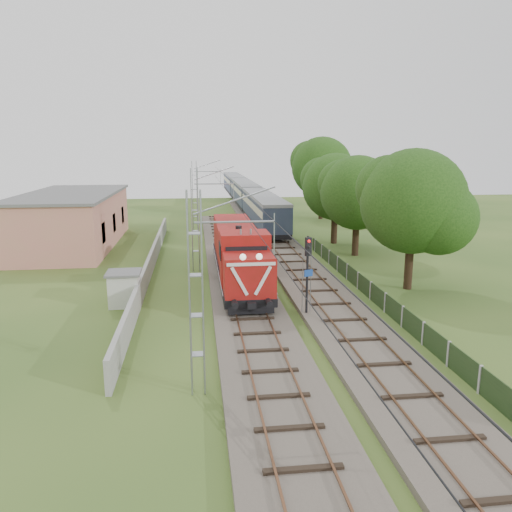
{
  "coord_description": "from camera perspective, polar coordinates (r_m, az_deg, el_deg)",
  "views": [
    {
      "loc": [
        -2.93,
        -26.39,
        9.52
      ],
      "look_at": [
        1.11,
        6.9,
        2.2
      ],
      "focal_mm": 35.0,
      "sensor_mm": 36.0,
      "label": 1
    }
  ],
  "objects": [
    {
      "name": "signal_post",
      "position": [
        27.89,
        5.94,
        -0.75
      ],
      "size": [
        0.51,
        0.41,
        4.73
      ],
      "color": "black",
      "rests_on": "ground"
    },
    {
      "name": "track_main",
      "position": [
        34.8,
        -1.84,
        -3.26
      ],
      "size": [
        4.2,
        70.0,
        0.45
      ],
      "color": "#6B6054",
      "rests_on": "ground"
    },
    {
      "name": "tree_c",
      "position": [
        50.53,
        9.18,
        7.72
      ],
      "size": [
        6.94,
        6.61,
        9.0
      ],
      "color": "#362416",
      "rests_on": "ground"
    },
    {
      "name": "locomotive",
      "position": [
        35.53,
        -2.05,
        0.47
      ],
      "size": [
        2.99,
        17.06,
        4.33
      ],
      "color": "black",
      "rests_on": "ground"
    },
    {
      "name": "station_building",
      "position": [
        52.27,
        -20.25,
        3.98
      ],
      "size": [
        8.4,
        20.4,
        5.22
      ],
      "color": "#C7736B",
      "rests_on": "ground"
    },
    {
      "name": "tree_a",
      "position": [
        34.9,
        17.65,
        5.83
      ],
      "size": [
        7.33,
        6.98,
        9.5
      ],
      "color": "#362416",
      "rests_on": "ground"
    },
    {
      "name": "catenary",
      "position": [
        38.78,
        -6.9,
        4.11
      ],
      "size": [
        3.31,
        70.0,
        8.0
      ],
      "color": "gray",
      "rests_on": "ground"
    },
    {
      "name": "coach_rake",
      "position": [
        81.33,
        -1.31,
        7.35
      ],
      "size": [
        2.98,
        66.43,
        3.44
      ],
      "color": "black",
      "rests_on": "ground"
    },
    {
      "name": "track_side",
      "position": [
        47.98,
        2.73,
        1.08
      ],
      "size": [
        4.2,
        80.0,
        0.45
      ],
      "color": "#6B6054",
      "rests_on": "ground"
    },
    {
      "name": "tree_d",
      "position": [
        67.97,
        7.62,
        9.94
      ],
      "size": [
        8.44,
        8.04,
        10.94
      ],
      "color": "#362416",
      "rests_on": "ground"
    },
    {
      "name": "relay_hut",
      "position": [
        31.66,
        -14.81,
        -3.59
      ],
      "size": [
        2.1,
        2.1,
        2.12
      ],
      "color": "beige",
      "rests_on": "ground"
    },
    {
      "name": "fence",
      "position": [
        32.6,
        12.98,
        -3.89
      ],
      "size": [
        0.12,
        32.0,
        1.2
      ],
      "color": "black",
      "rests_on": "ground"
    },
    {
      "name": "ground",
      "position": [
        28.21,
        -0.56,
        -7.41
      ],
      "size": [
        140.0,
        140.0,
        0.0
      ],
      "primitive_type": "plane",
      "color": "#314F1D",
      "rests_on": "ground"
    },
    {
      "name": "boundary_wall",
      "position": [
        39.54,
        -11.93,
        -0.77
      ],
      "size": [
        0.25,
        40.0,
        1.5
      ],
      "primitive_type": "cube",
      "color": "#9E9E99",
      "rests_on": "ground"
    },
    {
      "name": "tree_b",
      "position": [
        45.01,
        11.63,
        7.0
      ],
      "size": [
        6.86,
        6.53,
        8.89
      ],
      "color": "#362416",
      "rests_on": "ground"
    }
  ]
}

